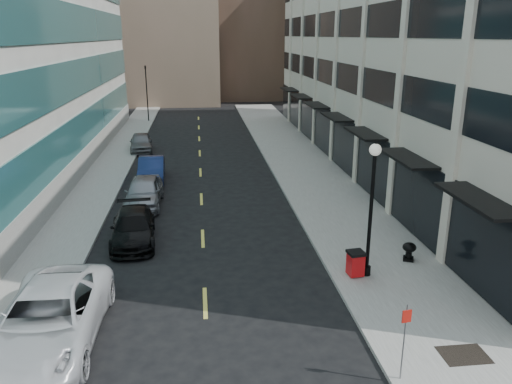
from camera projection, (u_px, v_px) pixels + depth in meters
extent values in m
cube|color=gray|center=(326.00, 193.00, 30.19)|extent=(5.00, 80.00, 0.15)
cube|color=gray|center=(88.00, 202.00, 28.65)|extent=(3.00, 80.00, 0.15)
cube|color=beige|center=(438.00, 38.00, 35.17)|extent=(14.00, 46.00, 18.00)
cube|color=black|center=(337.00, 138.00, 36.51)|extent=(0.18, 46.00, 3.60)
cube|color=black|center=(340.00, 76.00, 35.16)|extent=(0.12, 46.00, 1.80)
cube|color=black|center=(343.00, 23.00, 34.11)|extent=(0.12, 46.00, 1.80)
cube|color=beige|center=(470.00, 42.00, 18.30)|extent=(0.35, 0.60, 18.00)
cube|color=beige|center=(405.00, 40.00, 23.98)|extent=(0.35, 0.60, 18.00)
cube|color=beige|center=(365.00, 39.00, 29.67)|extent=(0.35, 0.60, 18.00)
cube|color=beige|center=(338.00, 38.00, 35.35)|extent=(0.35, 0.60, 18.00)
cube|color=beige|center=(318.00, 38.00, 41.03)|extent=(0.35, 0.60, 18.00)
cube|color=beige|center=(303.00, 38.00, 46.72)|extent=(0.35, 0.60, 18.00)
cube|color=beige|center=(291.00, 37.00, 52.40)|extent=(0.35, 0.60, 18.00)
cube|color=black|center=(478.00, 200.00, 16.92)|extent=(1.30, 4.00, 0.12)
cube|color=black|center=(407.00, 158.00, 22.61)|extent=(1.30, 4.00, 0.12)
cube|color=black|center=(365.00, 133.00, 28.29)|extent=(1.30, 4.00, 0.12)
cube|color=black|center=(336.00, 117.00, 33.97)|extent=(1.30, 4.00, 0.12)
cube|color=black|center=(316.00, 105.00, 39.66)|extent=(1.30, 4.00, 0.12)
cube|color=black|center=(301.00, 96.00, 45.34)|extent=(1.30, 4.00, 0.12)
cube|color=black|center=(289.00, 90.00, 51.02)|extent=(1.30, 4.00, 0.12)
cube|color=gray|center=(86.00, 160.00, 34.87)|extent=(0.20, 46.00, 1.80)
cube|color=#2D6A6A|center=(82.00, 130.00, 34.24)|extent=(0.14, 45.60, 2.40)
cube|color=#2D6A6A|center=(77.00, 78.00, 33.18)|extent=(0.14, 45.60, 2.40)
cube|color=#2D6A6A|center=(71.00, 23.00, 32.13)|extent=(0.14, 45.60, 2.40)
cube|color=#856A57|center=(107.00, 23.00, 79.48)|extent=(12.00, 14.00, 22.00)
cube|color=beige|center=(321.00, 29.00, 71.92)|extent=(10.00, 14.00, 20.00)
cube|color=black|center=(464.00, 355.00, 14.83)|extent=(1.40, 1.00, 0.01)
cube|color=#D8CC4C|center=(205.00, 302.00, 18.02)|extent=(0.15, 2.20, 0.01)
cube|color=#D8CC4C|center=(203.00, 238.00, 23.70)|extent=(0.15, 2.20, 0.01)
cube|color=#D8CC4C|center=(201.00, 199.00, 29.38)|extent=(0.15, 2.20, 0.01)
cube|color=#D8CC4C|center=(200.00, 172.00, 35.07)|extent=(0.15, 2.20, 0.01)
cube|color=#D8CC4C|center=(200.00, 153.00, 40.75)|extent=(0.15, 2.20, 0.01)
cube|color=#D8CC4C|center=(199.00, 139.00, 46.43)|extent=(0.15, 2.20, 0.01)
cube|color=#D8CC4C|center=(199.00, 127.00, 52.12)|extent=(0.15, 2.20, 0.01)
cube|color=#D8CC4C|center=(198.00, 118.00, 57.80)|extent=(0.15, 2.20, 0.01)
cylinder|color=black|center=(147.00, 95.00, 54.40)|extent=(0.12, 0.12, 6.00)
imported|color=black|center=(145.00, 67.00, 53.50)|extent=(0.66, 0.66, 1.98)
imported|color=silver|center=(49.00, 319.00, 15.32)|extent=(3.13, 6.59, 1.82)
imported|color=black|center=(133.00, 228.00, 23.14)|extent=(2.34, 4.98, 1.40)
imported|color=gray|center=(144.00, 192.00, 28.02)|extent=(2.02, 4.87, 1.65)
imported|color=navy|center=(152.00, 169.00, 32.87)|extent=(1.82, 4.74, 1.54)
imported|color=slate|center=(141.00, 142.00, 41.25)|extent=(2.20, 4.56, 1.50)
cube|color=red|center=(355.00, 264.00, 19.58)|extent=(0.62, 0.62, 0.90)
cube|color=black|center=(356.00, 253.00, 19.44)|extent=(0.71, 0.71, 0.11)
cylinder|color=black|center=(348.00, 270.00, 19.96)|extent=(0.05, 0.20, 0.20)
cylinder|color=black|center=(357.00, 270.00, 20.00)|extent=(0.05, 0.20, 0.20)
cylinder|color=black|center=(366.00, 270.00, 19.74)|extent=(0.33, 0.33, 0.37)
cylinder|color=black|center=(371.00, 214.00, 19.03)|extent=(0.14, 0.14, 4.71)
sphere|color=silver|center=(375.00, 150.00, 18.27)|extent=(0.45, 0.45, 0.45)
cone|color=black|center=(376.00, 143.00, 18.19)|extent=(0.12, 0.12, 0.18)
cylinder|color=slate|center=(404.00, 342.00, 13.47)|extent=(0.04, 0.04, 2.31)
cube|color=#B9150C|center=(407.00, 316.00, 13.20)|extent=(0.27, 0.07, 0.37)
cube|color=black|center=(408.00, 259.00, 21.06)|extent=(0.56, 0.56, 0.12)
cylinder|color=black|center=(409.00, 253.00, 20.98)|extent=(0.26, 0.26, 0.41)
ellipsoid|color=black|center=(409.00, 247.00, 20.90)|extent=(0.57, 0.57, 0.40)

